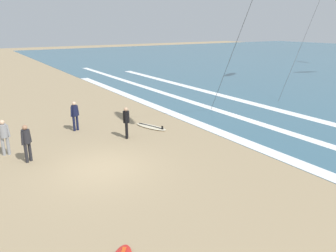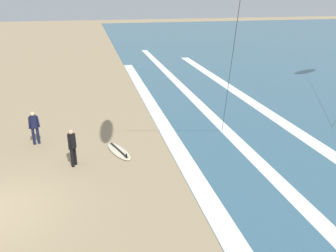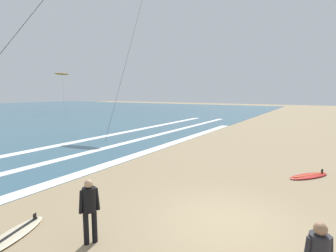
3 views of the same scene
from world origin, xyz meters
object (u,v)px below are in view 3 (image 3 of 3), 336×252
surfer_right_near (89,206)px  kite_orange_far_right (62,74)px  surfboard_left_pile (12,236)px  surfboard_right_spare (309,176)px

surfer_right_near → kite_orange_far_right: (26.76, 36.42, 6.05)m
surfer_right_near → surfboard_left_pile: (-0.86, 1.90, -0.91)m
surfboard_left_pile → kite_orange_far_right: 44.76m
surfer_right_near → surfboard_right_spare: surfer_right_near is taller
kite_orange_far_right → surfboard_left_pile: bearing=-128.7°
surfboard_left_pile → surfer_right_near: bearing=-65.6°
surfboard_right_spare → kite_orange_far_right: bearing=65.7°
surfboard_right_spare → surfboard_left_pile: bearing=146.2°
surfboard_left_pile → surfboard_right_spare: (9.27, -6.21, 0.00)m
surfer_right_near → kite_orange_far_right: bearing=53.7°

